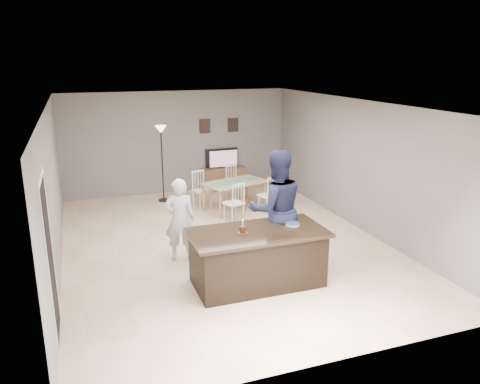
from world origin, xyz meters
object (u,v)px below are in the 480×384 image
object	(u,v)px
kitchen_island	(257,257)
plate_stack	(293,224)
tv_console	(224,179)
television	(223,158)
woman	(180,220)
man	(276,209)
birthday_cake	(243,229)
dining_table	(234,187)
floor_lamp	(161,143)

from	to	relation	value
kitchen_island	plate_stack	size ratio (longest dim) A/B	9.28
kitchen_island	tv_console	size ratio (longest dim) A/B	1.79
television	woman	xyz separation A→B (m)	(-2.15, -4.29, -0.11)
man	birthday_cake	world-z (taller)	man
woman	man	xyz separation A→B (m)	(1.51, -0.80, 0.28)
kitchen_island	dining_table	xyz separation A→B (m)	(0.90, 3.76, 0.11)
kitchen_island	television	bearing A→B (deg)	77.99
kitchen_island	plate_stack	bearing A→B (deg)	5.38
tv_console	woman	size ratio (longest dim) A/B	0.80
plate_stack	television	bearing A→B (deg)	84.19
woman	man	world-z (taller)	man
kitchen_island	woman	bearing A→B (deg)	125.13
woman	dining_table	bearing A→B (deg)	-116.28
birthday_cake	dining_table	world-z (taller)	birthday_cake
dining_table	tv_console	bearing A→B (deg)	62.19
woman	floor_lamp	xyz separation A→B (m)	(0.38, 3.70, 0.74)
woman	plate_stack	world-z (taller)	woman
floor_lamp	plate_stack	bearing A→B (deg)	-76.49
birthday_cake	floor_lamp	size ratio (longest dim) A/B	0.12
man	woman	bearing A→B (deg)	-21.56
birthday_cake	dining_table	xyz separation A→B (m)	(1.14, 3.74, -0.38)
man	dining_table	distance (m)	3.26
tv_console	dining_table	world-z (taller)	dining_table
tv_console	man	xyz separation A→B (m)	(-0.64, -5.02, 0.73)
tv_console	dining_table	bearing A→B (deg)	-99.49
tv_console	man	size ratio (longest dim) A/B	0.58
birthday_cake	man	bearing A→B (deg)	33.72
television	man	xyz separation A→B (m)	(-0.64, -5.09, 0.17)
man	television	bearing A→B (deg)	-90.79
kitchen_island	woman	world-z (taller)	woman
tv_console	floor_lamp	bearing A→B (deg)	-163.70
television	dining_table	world-z (taller)	television
birthday_cake	television	bearing A→B (deg)	75.60
television	woman	distance (m)	4.80
woman	plate_stack	size ratio (longest dim) A/B	6.50
woman	birthday_cake	distance (m)	1.52
plate_stack	dining_table	distance (m)	3.73
woman	plate_stack	bearing A→B (deg)	151.99
woman	floor_lamp	distance (m)	3.79
plate_stack	tv_console	bearing A→B (deg)	84.11
birthday_cake	woman	bearing A→B (deg)	117.89
tv_console	woman	bearing A→B (deg)	-117.00
kitchen_island	floor_lamp	bearing A→B (deg)	96.41
television	floor_lamp	distance (m)	1.97
television	kitchen_island	bearing A→B (deg)	77.99
tv_console	kitchen_island	bearing A→B (deg)	-102.16
man	birthday_cake	size ratio (longest dim) A/B	9.30
birthday_cake	floor_lamp	world-z (taller)	floor_lamp
man	floor_lamp	bearing A→B (deg)	-69.57
dining_table	kitchen_island	bearing A→B (deg)	-121.75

